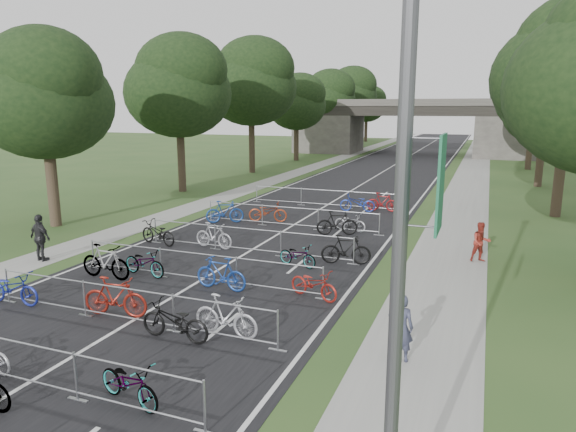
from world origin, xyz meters
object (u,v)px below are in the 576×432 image
overpass_bridge (414,127)px  lamppost (402,260)px  pedestrian_a (401,328)px  pedestrian_c (40,238)px  pedestrian_b (481,242)px

overpass_bridge → lamppost: (8.33, -63.00, 0.75)m
pedestrian_a → pedestrian_c: bearing=-13.9°
overpass_bridge → pedestrian_c: bearing=-97.5°
lamppost → pedestrian_c: bearing=149.9°
overpass_bridge → lamppost: bearing=-82.5°
pedestrian_b → pedestrian_c: 17.50m
pedestrian_b → pedestrian_c: (-16.35, -6.24, 0.15)m
lamppost → pedestrian_c: (-15.48, 8.96, -3.33)m
overpass_bridge → pedestrian_b: (9.20, -47.80, -2.74)m
pedestrian_a → pedestrian_b: (1.66, 9.39, -0.05)m
lamppost → pedestrian_a: (-0.79, 5.81, -3.44)m
pedestrian_a → pedestrian_c: pedestrian_c is taller
pedestrian_c → pedestrian_a: bearing=176.7°
pedestrian_a → pedestrian_b: 9.53m
pedestrian_a → pedestrian_c: (-14.69, 3.15, 0.10)m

